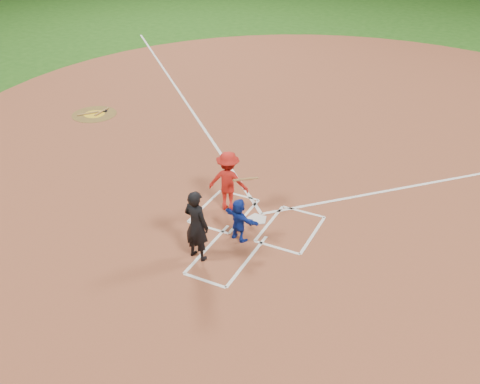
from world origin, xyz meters
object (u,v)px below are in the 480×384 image
at_px(home_plate, 257,219).
at_px(umpire, 196,225).
at_px(catcher, 239,220).
at_px(on_deck_circle, 94,114).
at_px(batter_at_plate, 228,181).

xyz_separation_m(home_plate, umpire, (-0.58, -2.10, 0.91)).
bearing_deg(catcher, on_deck_circle, -13.18).
distance_m(on_deck_circle, batter_at_plate, 8.61).
distance_m(catcher, batter_at_plate, 1.52).
relative_size(on_deck_circle, umpire, 0.93).
xyz_separation_m(on_deck_circle, catcher, (8.67, -4.83, 0.57)).
bearing_deg(home_plate, umpire, 74.49).
bearing_deg(on_deck_circle, catcher, -29.14).
distance_m(catcher, umpire, 1.27).
bearing_deg(on_deck_circle, batter_at_plate, -25.22).
height_order(home_plate, batter_at_plate, batter_at_plate).
height_order(on_deck_circle, umpire, umpire).
distance_m(home_plate, umpire, 2.36).
height_order(catcher, batter_at_plate, batter_at_plate).
relative_size(home_plate, catcher, 0.52).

